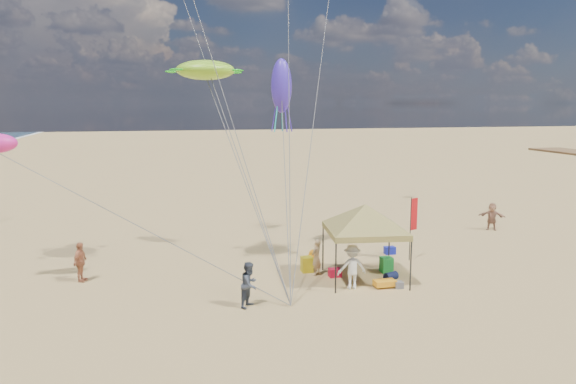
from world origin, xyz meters
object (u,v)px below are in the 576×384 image
person_near_c (352,267)px  person_far_c (492,216)px  cooler_red (335,273)px  canopy_tent (365,207)px  beach_cart (385,283)px  chair_yellow (307,264)px  person_near_b (250,284)px  feather_flag (413,218)px  cooler_blue (390,250)px  person_near_a (316,257)px  chair_green (386,265)px  person_far_a (80,262)px

person_near_c → person_far_c: size_ratio=1.12×
person_far_c → cooler_red: bearing=-115.6°
canopy_tent → beach_cart: (0.47, -1.17, -3.03)m
beach_cart → person_far_c: person_far_c is taller
chair_yellow → beach_cart: chair_yellow is taller
person_near_b → person_near_c: 4.57m
beach_cart → person_near_c: bearing=171.7°
canopy_tent → feather_flag: (3.42, 2.33, -1.14)m
cooler_blue → person_near_a: person_near_a is taller
cooler_red → person_near_c: person_near_c is taller
canopy_tent → chair_yellow: bearing=141.3°
cooler_blue → chair_green: (-1.42, -2.80, 0.16)m
canopy_tent → person_near_a: 3.23m
beach_cart → person_near_c: person_near_c is taller
chair_green → person_near_c: 2.96m
beach_cart → person_far_c: 13.48m
person_far_c → person_near_a: bearing=-118.5°
person_near_c → beach_cart: bearing=174.3°
cooler_blue → chair_green: 3.15m
cooler_red → cooler_blue: size_ratio=1.00×
canopy_tent → chair_yellow: (-2.11, 1.69, -2.88)m
feather_flag → chair_yellow: (-5.53, -0.63, -1.75)m
person_far_a → person_far_c: size_ratio=1.04×
cooler_blue → person_near_a: 5.30m
chair_green → person_near_c: size_ratio=0.37×
person_near_c → person_far_a: (-11.06, 3.64, -0.07)m
cooler_red → chair_yellow: bearing=135.2°
canopy_tent → person_far_a: size_ratio=3.58×
chair_yellow → person_far_c: (13.19, 5.42, 0.49)m
chair_yellow → beach_cart: size_ratio=0.78×
chair_yellow → person_far_a: person_far_a is taller
chair_green → beach_cart: (-0.93, -1.95, -0.15)m
canopy_tent → person_near_c: bearing=-133.7°
beach_cart → person_far_a: bearing=162.9°
person_near_a → person_far_c: 14.23m
person_far_c → person_near_c: bearing=-109.4°
chair_green → person_near_c: person_near_c is taller
cooler_red → chair_green: bearing=2.1°
person_far_c → feather_flag: bearing=-111.4°
canopy_tent → chair_green: (1.40, 0.78, -2.88)m
cooler_blue → beach_cart: (-2.35, -4.75, 0.01)m
feather_flag → chair_green: (-2.02, -1.55, -1.75)m
person_near_b → person_far_a: bearing=93.6°
feather_flag → chair_green: feather_flag is taller
cooler_blue → person_near_c: bearing=-129.5°
person_near_c → person_far_a: bearing=-15.6°
canopy_tent → cooler_red: size_ratio=11.56×
person_near_b → chair_yellow: bearing=-3.0°
person_near_a → cooler_red: bearing=107.0°
canopy_tent → cooler_blue: bearing=51.8°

